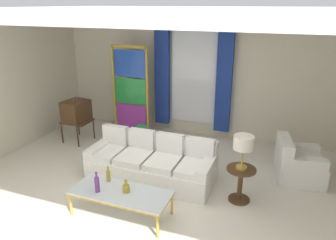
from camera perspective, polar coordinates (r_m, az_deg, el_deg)
The scene contains 16 objects.
ground_plane at distance 5.82m, azimuth -2.58°, elevation -12.70°, with size 16.00×16.00×0.00m, color silver.
wall_rear at distance 7.98m, azimuth 6.12°, elevation 7.89°, with size 8.00×0.12×3.00m, color beige.
wall_left at distance 7.78m, azimuth -26.50°, elevation 5.63°, with size 0.12×7.00×3.00m, color beige.
ceiling_slab at distance 5.66m, azimuth 0.34°, elevation 18.70°, with size 8.00×7.60×0.04m, color white.
curtained_window at distance 7.83m, azimuth 4.34°, elevation 9.52°, with size 2.00×0.17×2.70m.
couch_white_long at distance 6.18m, azimuth -2.71°, elevation -7.42°, with size 2.35×0.94×0.86m.
coffee_table at distance 5.17m, azimuth -8.25°, elevation -12.58°, with size 1.54×0.65×0.41m.
bottle_blue_decanter at distance 5.40m, azimuth -10.38°, elevation -9.44°, with size 0.06×0.06×0.28m.
bottle_crystal_tall at distance 5.15m, azimuth -12.28°, elevation -10.78°, with size 0.07×0.07×0.34m.
bottle_amber_squat at distance 5.10m, azimuth -7.32°, elevation -11.65°, with size 0.11×0.11×0.21m.
vintage_tv at distance 7.92m, azimuth -15.72°, elevation 1.38°, with size 0.62×0.65×1.35m.
armchair_white at distance 6.57m, azimuth 21.54°, elevation -7.33°, with size 0.95×0.94×0.80m.
stained_glass_divider at distance 8.06m, azimuth -6.55°, elevation 4.75°, with size 0.95×0.05×2.20m.
peacock_figurine at distance 7.72m, azimuth -4.93°, elevation -2.43°, with size 0.44×0.60×0.50m.
round_side_table at distance 5.59m, azimuth 12.50°, elevation -10.42°, with size 0.48×0.48×0.59m.
table_lamp_brass at distance 5.29m, azimuth 13.04°, elevation -4.10°, with size 0.32×0.32×0.57m.
Camera 1 is at (2.00, -4.49, 3.12)m, focal length 34.93 mm.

